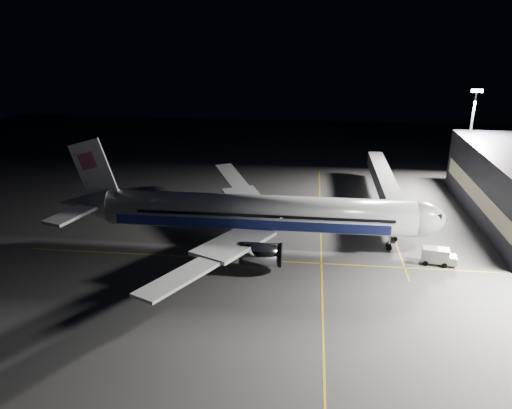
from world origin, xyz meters
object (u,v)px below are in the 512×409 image
at_px(airliner, 252,213).
at_px(safety_cone_c, 233,220).
at_px(jet_bridge, 386,185).
at_px(floodlight_mast_north, 471,130).
at_px(service_truck, 439,256).
at_px(baggage_tug, 252,214).
at_px(safety_cone_b, 261,209).
at_px(safety_cone_a, 244,221).

bearing_deg(airliner, safety_cone_c, 118.00).
bearing_deg(jet_bridge, floodlight_mast_north, 37.74).
bearing_deg(airliner, service_truck, -8.68).
height_order(baggage_tug, safety_cone_c, baggage_tug).
xyz_separation_m(airliner, safety_cone_c, (-4.27, 8.03, -4.83)).
relative_size(baggage_tug, safety_cone_b, 4.03).
distance_m(jet_bridge, service_truck, 23.12).
bearing_deg(safety_cone_b, baggage_tug, -109.05).
height_order(airliner, service_truck, airliner).
xyz_separation_m(airliner, safety_cone_b, (0.07, 14.00, -4.85)).
xyz_separation_m(airliner, service_truck, (28.07, -4.28, -3.83)).
bearing_deg(baggage_tug, safety_cone_a, -125.83).
distance_m(service_truck, safety_cone_b, 33.45).
height_order(jet_bridge, safety_cone_c, jet_bridge).
relative_size(airliner, safety_cone_c, 91.35).
bearing_deg(floodlight_mast_north, jet_bridge, -142.26).
distance_m(airliner, safety_cone_b, 14.82).
bearing_deg(safety_cone_a, jet_bridge, 21.26).
relative_size(floodlight_mast_north, service_truck, 4.06).
height_order(airliner, floodlight_mast_north, floodlight_mast_north).
relative_size(baggage_tug, safety_cone_c, 3.80).
distance_m(jet_bridge, safety_cone_c, 29.43).
xyz_separation_m(floodlight_mast_north, service_truck, (-13.01, -36.27, -11.04)).
distance_m(service_truck, safety_cone_c, 34.61).
xyz_separation_m(jet_bridge, baggage_tug, (-24.30, -7.82, -3.79)).
distance_m(floodlight_mast_north, service_truck, 40.08).
relative_size(floodlight_mast_north, safety_cone_b, 32.58).
bearing_deg(airliner, safety_cone_a, 106.33).
height_order(floodlight_mast_north, safety_cone_b, floodlight_mast_north).
height_order(airliner, safety_cone_c, airliner).
distance_m(safety_cone_b, safety_cone_c, 7.38).
bearing_deg(floodlight_mast_north, safety_cone_c, -152.15).
bearing_deg(safety_cone_a, safety_cone_b, 67.19).
height_order(jet_bridge, floodlight_mast_north, floodlight_mast_north).
distance_m(jet_bridge, safety_cone_b, 23.74).
xyz_separation_m(floodlight_mast_north, safety_cone_c, (-45.34, -23.96, -12.03)).
relative_size(jet_bridge, safety_cone_b, 54.14).
bearing_deg(safety_cone_a, airliner, -73.67).
relative_size(airliner, jet_bridge, 1.79).
relative_size(floodlight_mast_north, safety_cone_c, 30.76).
distance_m(safety_cone_a, safety_cone_b, 6.35).
height_order(safety_cone_a, safety_cone_c, safety_cone_c).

